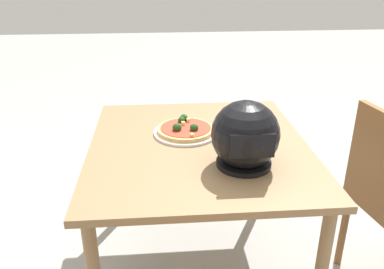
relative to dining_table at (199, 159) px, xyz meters
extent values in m
plane|color=#9E9E99|center=(0.00, 0.00, -0.63)|extent=(14.00, 14.00, 0.00)
cube|color=olive|center=(0.00, 0.00, 0.06)|extent=(0.97, 1.07, 0.03)
cylinder|color=olive|center=(-0.42, -0.48, -0.29)|extent=(0.05, 0.05, 0.68)
cylinder|color=olive|center=(0.42, -0.48, -0.29)|extent=(0.05, 0.05, 0.68)
cylinder|color=white|center=(0.05, -0.11, 0.08)|extent=(0.30, 0.30, 0.01)
cylinder|color=tan|center=(0.05, -0.11, 0.10)|extent=(0.27, 0.27, 0.02)
cylinder|color=red|center=(0.05, -0.11, 0.11)|extent=(0.24, 0.24, 0.00)
sphere|color=#234C1E|center=(0.09, -0.08, 0.12)|extent=(0.04, 0.04, 0.04)
sphere|color=#234C1E|center=(0.01, -0.08, 0.12)|extent=(0.04, 0.04, 0.04)
sphere|color=#234C1E|center=(0.05, -0.20, 0.12)|extent=(0.04, 0.04, 0.04)
sphere|color=#234C1E|center=(0.07, -0.18, 0.12)|extent=(0.03, 0.03, 0.03)
cylinder|color=#E0D172|center=(0.03, -0.01, 0.12)|extent=(0.02, 0.02, 0.01)
cylinder|color=#E0D172|center=(0.03, -0.18, 0.12)|extent=(0.02, 0.02, 0.02)
cylinder|color=#E0D172|center=(0.06, -0.14, 0.12)|extent=(0.02, 0.02, 0.02)
sphere|color=black|center=(-0.16, 0.21, 0.21)|extent=(0.27, 0.27, 0.27)
cylinder|color=black|center=(-0.16, 0.21, 0.09)|extent=(0.22, 0.22, 0.02)
cube|color=black|center=(-0.16, 0.33, 0.22)|extent=(0.17, 0.02, 0.09)
cube|color=brown|center=(-0.75, 0.20, 0.04)|extent=(0.09, 0.38, 0.45)
cylinder|color=brown|center=(-0.74, 0.03, -0.42)|extent=(0.04, 0.04, 0.43)
camera|label=1|loc=(0.16, 1.61, 0.84)|focal=37.38mm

